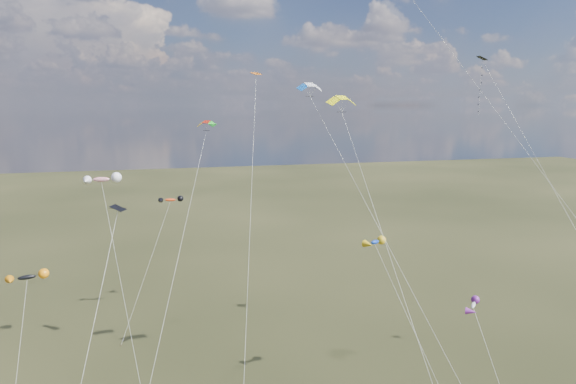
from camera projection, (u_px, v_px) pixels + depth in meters
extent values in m
cube|color=black|center=(482.00, 58.00, 55.86)|extent=(1.14, 1.20, 0.44)
cylinder|color=silver|center=(574.00, 225.00, 48.32)|extent=(5.88, 23.06, 32.40)
cylinder|color=silver|center=(541.00, 170.00, 46.55)|extent=(17.11, 32.51, 43.05)
cube|color=black|center=(118.00, 208.00, 36.21)|extent=(1.19, 1.22, 0.37)
cube|color=#D2600C|center=(256.00, 74.00, 49.53)|extent=(1.14, 1.12, 0.27)
cylinder|color=silver|center=(249.00, 250.00, 43.72)|extent=(4.82, 16.26, 30.35)
cylinder|color=silver|center=(401.00, 281.00, 39.39)|extent=(1.28, 23.59, 28.04)
cylinder|color=silver|center=(399.00, 260.00, 42.69)|extent=(9.31, 20.84, 29.28)
cylinder|color=silver|center=(172.00, 279.00, 43.38)|extent=(8.63, 21.00, 25.66)
ellipsoid|color=black|center=(27.00, 277.00, 45.01)|extent=(3.16, 1.82, 1.03)
cylinder|color=silver|center=(18.00, 361.00, 42.80)|extent=(0.99, 6.56, 12.42)
ellipsoid|color=#EF4216|center=(170.00, 200.00, 65.97)|extent=(2.90, 1.26, 0.95)
cylinder|color=silver|center=(147.00, 269.00, 62.47)|extent=(6.46, 8.35, 15.33)
cube|color=#332316|center=(121.00, 345.00, 58.95)|extent=(0.10, 0.10, 0.12)
ellipsoid|color=silver|center=(473.00, 305.00, 38.93)|extent=(2.19, 2.33, 0.64)
ellipsoid|color=red|center=(101.00, 179.00, 54.68)|extent=(3.55, 1.60, 1.32)
cylinder|color=silver|center=(121.00, 283.00, 51.32)|extent=(3.63, 11.44, 19.52)
ellipsoid|color=#0E33AA|center=(375.00, 242.00, 48.78)|extent=(2.21, 1.63, 0.92)
cylinder|color=silver|center=(419.00, 340.00, 44.48)|extent=(3.09, 12.38, 14.48)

